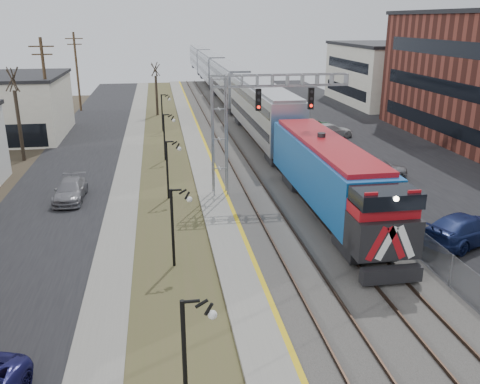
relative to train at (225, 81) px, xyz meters
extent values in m
cube|color=black|center=(-17.00, -35.19, -2.92)|extent=(7.00, 120.00, 0.04)
cube|color=gray|center=(-12.50, -35.19, -2.90)|extent=(2.00, 120.00, 0.08)
cube|color=#4C4D29|center=(-9.50, -35.19, -2.91)|extent=(4.00, 120.00, 0.06)
cube|color=gray|center=(-6.50, -35.19, -2.82)|extent=(2.00, 120.00, 0.24)
cube|color=#595651|center=(-1.50, -35.19, -2.84)|extent=(8.00, 120.00, 0.20)
cube|color=black|center=(10.50, -35.19, -2.92)|extent=(16.00, 120.00, 0.04)
cube|color=gold|center=(-5.62, -35.19, -2.69)|extent=(0.24, 120.00, 0.01)
cube|color=#2D2119|center=(-4.25, -35.19, -2.66)|extent=(0.08, 120.00, 0.15)
cube|color=#2D2119|center=(-2.75, -35.19, -2.66)|extent=(0.08, 120.00, 0.15)
cube|color=#2D2119|center=(-0.75, -35.19, -2.66)|extent=(0.08, 120.00, 0.15)
cube|color=#2D2119|center=(0.75, -35.19, -2.66)|extent=(0.08, 120.00, 0.15)
cube|color=#13549F|center=(0.00, -47.19, -0.46)|extent=(3.00, 17.00, 4.25)
cube|color=black|center=(0.00, -55.89, -2.24)|extent=(2.80, 0.50, 0.70)
cube|color=#93969C|center=(0.00, -26.89, 0.07)|extent=(3.00, 22.00, 5.33)
cube|color=#93969C|center=(0.00, -4.09, 0.07)|extent=(3.00, 22.00, 5.33)
cube|color=#93969C|center=(0.00, 18.71, 0.07)|extent=(3.00, 22.00, 5.33)
cube|color=#93969C|center=(0.00, 41.51, 0.07)|extent=(3.00, 22.00, 5.33)
cube|color=gray|center=(-6.00, -42.19, 1.06)|extent=(1.00, 1.00, 8.00)
cube|color=gray|center=(-2.00, -42.19, 4.81)|extent=(9.00, 0.80, 0.80)
cube|color=black|center=(-3.50, -42.64, 3.66)|extent=(0.35, 0.25, 1.40)
cube|color=black|center=(0.00, -42.64, 3.66)|extent=(0.35, 0.25, 1.40)
cylinder|color=black|center=(-9.50, -62.19, -0.94)|extent=(0.14, 0.14, 4.00)
cylinder|color=black|center=(-9.50, -52.19, -0.94)|extent=(0.14, 0.14, 4.00)
cylinder|color=black|center=(-9.50, -42.19, -0.94)|extent=(0.14, 0.14, 4.00)
cylinder|color=black|center=(-9.50, -32.19, -0.94)|extent=(0.14, 0.14, 4.00)
cylinder|color=black|center=(-9.50, -20.19, -0.94)|extent=(0.14, 0.14, 4.00)
cylinder|color=#4C3823|center=(-20.00, -25.19, 2.06)|extent=(0.28, 0.28, 10.00)
cylinder|color=#4C3823|center=(-20.00, -5.19, 2.06)|extent=(0.28, 0.28, 10.00)
cube|color=gray|center=(2.70, -35.19, -2.14)|extent=(0.04, 120.00, 1.60)
cube|color=beige|center=(24.50, -5.19, 1.06)|extent=(16.00, 18.00, 8.00)
cylinder|color=#382D23|center=(-21.50, -30.19, 0.04)|extent=(0.30, 0.30, 5.95)
cylinder|color=#382D23|center=(-10.00, -10.19, -0.49)|extent=(0.30, 0.30, 4.90)
imported|color=navy|center=(6.07, -51.93, -2.14)|extent=(5.98, 4.26, 1.61)
imported|color=gray|center=(6.42, -39.72, -2.18)|extent=(4.77, 2.98, 1.52)
imported|color=#0D4423|center=(5.96, -24.39, -2.12)|extent=(5.15, 2.26, 1.64)
imported|color=gray|center=(-15.96, -41.37, -2.28)|extent=(1.93, 4.59, 1.32)
imported|color=silver|center=(7.24, -25.97, -2.22)|extent=(5.25, 3.02, 1.43)
camera|label=1|loc=(-9.88, -74.79, 8.55)|focal=38.00mm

